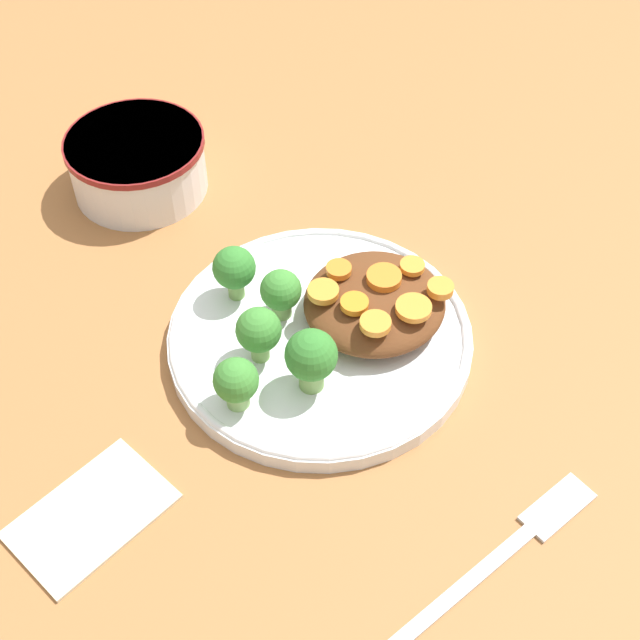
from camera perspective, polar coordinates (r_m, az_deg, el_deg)
ground_plane at (r=0.71m, az=0.00°, el=-1.55°), size 4.00×4.00×0.00m
plate at (r=0.70m, az=0.00°, el=-1.06°), size 0.24×0.24×0.02m
dip_bowl at (r=0.84m, az=-11.62°, el=9.94°), size 0.13×0.13×0.05m
stew_mound at (r=0.70m, az=3.51°, el=1.12°), size 0.11×0.11×0.03m
broccoli_floret_0 at (r=0.66m, az=-3.94°, el=-0.74°), size 0.03×0.03×0.05m
broccoli_floret_1 at (r=0.71m, az=-5.51°, el=3.25°), size 0.03×0.03×0.05m
broccoli_floret_2 at (r=0.64m, az=-5.39°, el=-3.98°), size 0.03×0.03×0.04m
broccoli_floret_3 at (r=0.64m, az=-0.57°, el=-2.42°), size 0.04×0.04×0.05m
broccoli_floret_4 at (r=0.69m, az=-2.52°, el=1.81°), size 0.03×0.03×0.04m
carrot_slice_0 at (r=0.66m, az=3.57°, el=-0.22°), size 0.02×0.02×0.01m
carrot_slice_1 at (r=0.69m, az=4.12°, el=2.73°), size 0.03×0.03×0.01m
carrot_slice_2 at (r=0.70m, az=1.21°, el=3.25°), size 0.02×0.02×0.01m
carrot_slice_3 at (r=0.67m, az=2.22°, el=1.06°), size 0.02×0.02×0.01m
carrot_slice_4 at (r=0.68m, az=0.21°, el=1.83°), size 0.02×0.02×0.01m
carrot_slice_5 at (r=0.67m, az=6.01°, el=0.77°), size 0.03×0.03×0.01m
carrot_slice_6 at (r=0.70m, az=5.93°, el=3.45°), size 0.02×0.02×0.00m
carrot_slice_7 at (r=0.69m, az=7.72°, el=2.03°), size 0.02×0.02×0.01m
fork at (r=0.62m, az=12.22°, el=-13.87°), size 0.19×0.03×0.01m
napkin at (r=0.64m, az=-14.45°, el=-11.94°), size 0.12×0.09×0.01m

